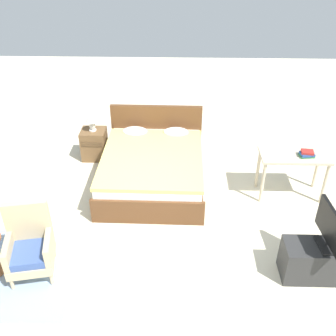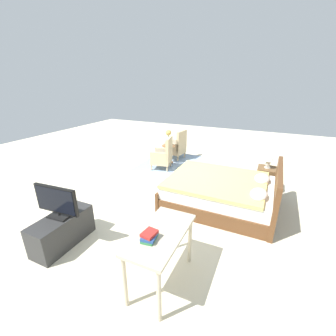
% 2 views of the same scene
% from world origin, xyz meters
% --- Properties ---
extents(ground_plane, '(16.00, 16.00, 0.00)m').
position_xyz_m(ground_plane, '(0.00, 0.00, 0.00)').
color(ground_plane, beige).
extents(bed, '(1.67, 2.12, 0.96)m').
position_xyz_m(bed, '(0.06, 1.10, 0.30)').
color(bed, brown).
rests_on(bed, ground_plane).
extents(armchair_by_window_right, '(0.64, 0.64, 0.92)m').
position_xyz_m(armchair_by_window_right, '(-1.33, -0.90, 0.38)').
color(armchair_by_window_right, '#CCB284').
rests_on(armchair_by_window_right, floor_rug).
extents(nightstand, '(0.44, 0.41, 0.56)m').
position_xyz_m(nightstand, '(-1.06, 1.86, 0.28)').
color(nightstand, brown).
rests_on(nightstand, ground_plane).
extents(table_lamp, '(0.22, 0.22, 0.33)m').
position_xyz_m(table_lamp, '(-1.06, 1.86, 0.77)').
color(table_lamp, silver).
rests_on(table_lamp, nightstand).
extents(tv_stand, '(0.96, 0.40, 0.49)m').
position_xyz_m(tv_stand, '(2.25, -0.90, 0.24)').
color(tv_stand, '#2D2D2D').
rests_on(tv_stand, ground_plane).
extents(tv_flatscreen, '(0.22, 0.73, 0.50)m').
position_xyz_m(tv_flatscreen, '(2.25, -0.90, 0.75)').
color(tv_flatscreen, black).
rests_on(tv_flatscreen, tv_stand).
extents(vanity_desk, '(1.04, 0.52, 0.75)m').
position_xyz_m(vanity_desk, '(2.25, 0.81, 0.63)').
color(vanity_desk, beige).
rests_on(vanity_desk, ground_plane).
extents(book_stack, '(0.23, 0.18, 0.10)m').
position_xyz_m(book_stack, '(2.41, 0.75, 0.79)').
color(book_stack, '#337A47').
rests_on(book_stack, vanity_desk).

